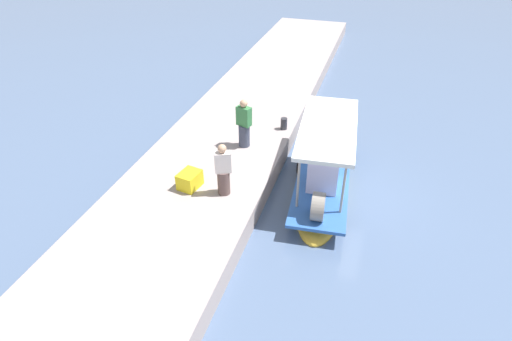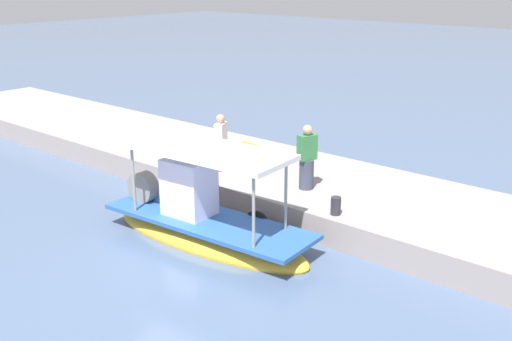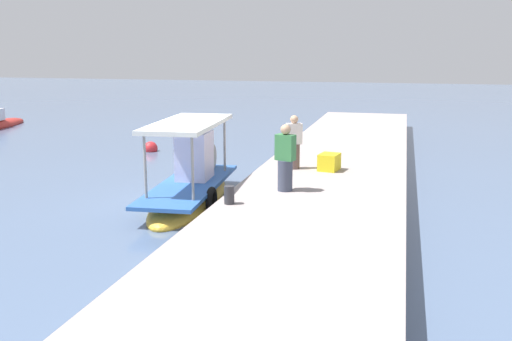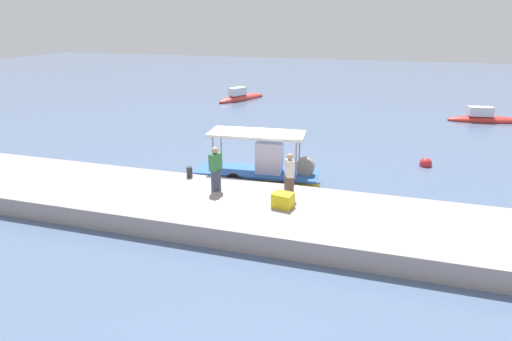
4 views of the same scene
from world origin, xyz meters
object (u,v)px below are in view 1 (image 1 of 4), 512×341
object	(u,v)px
main_fishing_boat	(323,180)
cargo_crate	(190,180)
mooring_bollard	(284,124)
fisherman_near_bollard	(223,172)
fisherman_by_crate	(244,125)

from	to	relation	value
main_fishing_boat	cargo_crate	bearing A→B (deg)	-62.28
mooring_bollard	cargo_crate	size ratio (longest dim) A/B	0.64
mooring_bollard	cargo_crate	world-z (taller)	cargo_crate
fisherman_near_bollard	mooring_bollard	size ratio (longest dim) A/B	3.76
main_fishing_boat	cargo_crate	world-z (taller)	main_fishing_boat
fisherman_by_crate	cargo_crate	size ratio (longest dim) A/B	2.54
main_fishing_boat	fisherman_by_crate	size ratio (longest dim) A/B	3.33
fisherman_near_bollard	mooring_bollard	distance (m)	4.42
fisherman_near_bollard	cargo_crate	size ratio (longest dim) A/B	2.41
fisherman_by_crate	fisherman_near_bollard	bearing A→B (deg)	6.25
fisherman_near_bollard	main_fishing_boat	bearing A→B (deg)	126.34
main_fishing_boat	mooring_bollard	size ratio (longest dim) A/B	13.21
fisherman_near_bollard	mooring_bollard	xyz separation A→B (m)	(-4.34, 0.70, -0.52)
fisherman_by_crate	mooring_bollard	size ratio (longest dim) A/B	3.96
main_fishing_boat	fisherman_near_bollard	xyz separation A→B (m)	(1.90, -2.58, 1.01)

